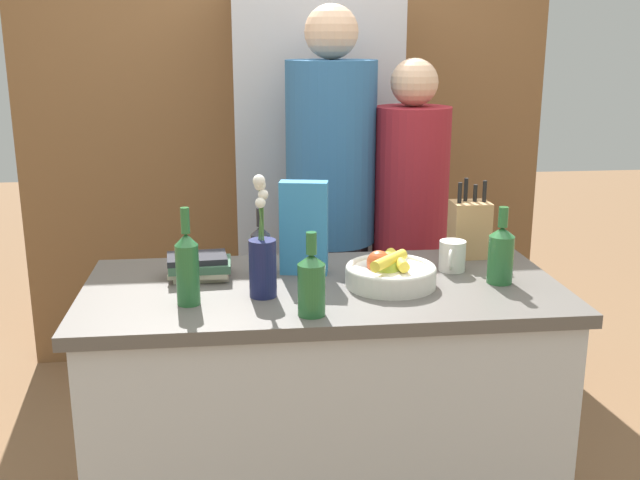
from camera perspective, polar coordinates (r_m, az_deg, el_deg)
name	(u,v)px	position (r m, az deg, el deg)	size (l,w,h in m)	color
kitchen_island	(323,419)	(2.51, 0.23, -13.46)	(1.48, 0.70, 0.93)	silver
back_wall_wood	(285,112)	(3.89, -2.65, 9.71)	(2.68, 0.12, 2.60)	brown
refrigerator	(313,191)	(3.59, -0.51, 3.73)	(0.73, 0.62, 1.91)	#B7B7BC
fruit_bowl	(390,272)	(2.31, 5.34, -2.46)	(0.28, 0.28, 0.11)	silver
knife_block	(469,228)	(2.65, 11.32, 0.87)	(0.13, 0.11, 0.27)	tan
flower_vase	(262,259)	(2.19, -4.40, -1.48)	(0.08, 0.08, 0.36)	#191E4C
cereal_box	(304,228)	(2.40, -1.24, 0.92)	(0.16, 0.09, 0.30)	teal
coffee_mug	(452,256)	(2.48, 10.04, -1.21)	(0.09, 0.12, 0.10)	silver
book_stack	(200,266)	(2.41, -9.15, -1.99)	(0.20, 0.15, 0.08)	#B7A88E
bottle_oil	(501,253)	(2.38, 13.62, -0.99)	(0.08, 0.08, 0.24)	#286633
bottle_vinegar	(261,250)	(2.38, -4.54, -0.78)	(0.06, 0.06, 0.23)	black
bottle_wine	(187,267)	(2.16, -10.08, -2.02)	(0.07, 0.07, 0.28)	#286633
bottle_water	(311,283)	(2.05, -0.66, -3.28)	(0.08, 0.08, 0.24)	#286633
person_at_sink	(331,205)	(3.03, 0.82, 2.65)	(0.36, 0.36, 1.79)	#383842
person_in_blue	(410,232)	(3.07, 6.84, 0.60)	(0.30, 0.30, 1.59)	#383842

